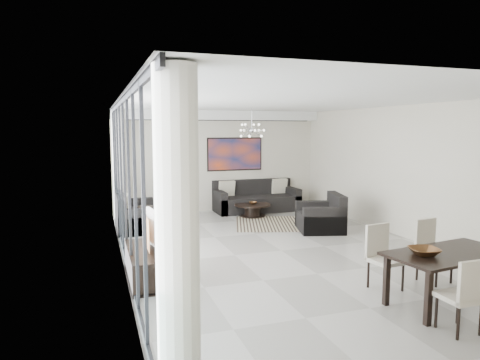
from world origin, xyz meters
name	(u,v)px	position (x,y,z in m)	size (l,w,h in m)	color
room_shell	(304,177)	(0.46, 0.00, 1.45)	(6.00, 9.00, 2.90)	#A8A39B
window_wall	(130,182)	(-2.86, 0.00, 1.47)	(0.37, 8.95, 2.90)	white
soffit	(220,115)	(0.00, 4.30, 2.77)	(5.98, 0.40, 0.26)	white
painting	(235,154)	(0.50, 4.47, 1.65)	(1.68, 0.04, 0.98)	#C6441B
chandelier	(252,130)	(0.30, 2.50, 2.35)	(0.66, 0.66, 0.71)	silver
rug	(282,224)	(1.01, 2.20, 0.01)	(2.30, 1.77, 0.01)	black
coffee_table	(253,209)	(0.63, 3.31, 0.20)	(0.99, 0.99, 0.35)	black
bowl_coffee	(253,203)	(0.63, 3.29, 0.38)	(0.22, 0.22, 0.07)	brown
sofa_main	(256,200)	(1.02, 4.08, 0.30)	(2.44, 1.00, 0.89)	black
loveseat	(135,217)	(-2.55, 2.88, 0.29)	(0.95, 1.70, 0.85)	black
armchair	(322,218)	(1.59, 1.23, 0.30)	(1.22, 1.26, 0.88)	black
side_table	(145,213)	(-2.32, 2.81, 0.36)	(0.40, 0.40, 0.54)	black
tv_console	(142,265)	(-2.76, -0.79, 0.24)	(0.43, 1.53, 0.48)	black
television	(152,231)	(-2.60, -0.82, 0.78)	(1.05, 0.14, 0.60)	gray
dining_table	(449,258)	(1.08, -3.10, 0.64)	(1.85, 1.08, 0.73)	black
dining_chair_sw	(466,291)	(0.57, -3.86, 0.52)	(0.42, 0.42, 0.92)	#BDAF9C
dining_chair_nw	(382,252)	(0.61, -2.28, 0.55)	(0.50, 0.50, 0.96)	#BDAF9C
dining_chair_ne	(430,246)	(1.54, -2.26, 0.56)	(0.51, 0.51, 0.97)	#BDAF9C
bowl_dining	(424,251)	(0.65, -3.10, 0.78)	(0.38, 0.38, 0.09)	brown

